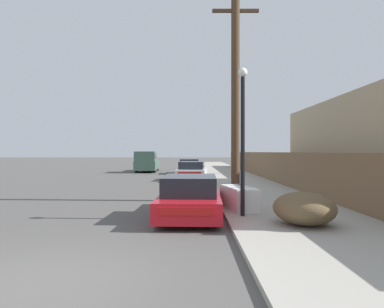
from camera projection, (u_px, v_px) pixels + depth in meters
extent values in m
plane|color=#4F4C49|center=(35.00, 286.00, 4.90)|extent=(220.00, 220.00, 0.00)
cube|color=#9E998E|center=(229.00, 174.00, 28.39)|extent=(4.20, 63.00, 0.12)
cube|color=silver|center=(239.00, 198.00, 10.75)|extent=(1.08, 1.92, 0.68)
cube|color=white|center=(239.00, 187.00, 10.75)|extent=(1.04, 1.84, 0.03)
cube|color=#333335|center=(239.00, 184.00, 11.34)|extent=(0.07, 0.20, 0.02)
cube|color=gray|center=(236.00, 186.00, 11.03)|extent=(0.75, 0.22, 0.01)
cube|color=gray|center=(242.00, 187.00, 10.48)|extent=(0.75, 0.22, 0.01)
cube|color=red|center=(190.00, 202.00, 10.26)|extent=(1.89, 4.43, 0.54)
cube|color=black|center=(190.00, 185.00, 9.87)|extent=(1.56, 2.15, 0.54)
cube|color=#B21414|center=(187.00, 212.00, 8.06)|extent=(1.35, 0.08, 0.19)
cylinder|color=black|center=(170.00, 198.00, 11.64)|extent=(0.22, 0.67, 0.66)
cylinder|color=black|center=(214.00, 199.00, 11.59)|extent=(0.22, 0.67, 0.66)
cylinder|color=black|center=(160.00, 213.00, 8.94)|extent=(0.22, 0.67, 0.66)
cylinder|color=black|center=(217.00, 213.00, 8.88)|extent=(0.22, 0.67, 0.66)
cube|color=silver|center=(192.00, 173.00, 23.15)|extent=(2.18, 4.45, 0.62)
cube|color=black|center=(192.00, 165.00, 22.98)|extent=(1.77, 2.53, 0.49)
cube|color=#B21414|center=(190.00, 174.00, 20.99)|extent=(1.44, 0.14, 0.22)
cylinder|color=black|center=(183.00, 174.00, 24.55)|extent=(0.25, 0.67, 0.65)
cylinder|color=black|center=(205.00, 174.00, 24.42)|extent=(0.25, 0.67, 0.65)
cylinder|color=black|center=(178.00, 177.00, 21.88)|extent=(0.25, 0.67, 0.65)
cylinder|color=black|center=(203.00, 177.00, 21.76)|extent=(0.25, 0.67, 0.65)
cube|color=gray|center=(189.00, 168.00, 29.83)|extent=(1.98, 4.49, 0.64)
cube|color=black|center=(189.00, 162.00, 29.65)|extent=(1.65, 2.54, 0.50)
cube|color=#B21414|center=(190.00, 168.00, 27.60)|extent=(1.40, 0.09, 0.22)
cylinder|color=black|center=(180.00, 169.00, 31.17)|extent=(0.23, 0.66, 0.65)
cylinder|color=black|center=(197.00, 169.00, 31.23)|extent=(0.23, 0.66, 0.65)
cylinder|color=black|center=(180.00, 171.00, 28.43)|extent=(0.23, 0.66, 0.65)
cylinder|color=black|center=(199.00, 171.00, 28.49)|extent=(0.23, 0.66, 0.65)
cube|color=#385647|center=(148.00, 165.00, 33.11)|extent=(2.08, 5.84, 0.86)
cube|color=#385647|center=(146.00, 156.00, 31.52)|extent=(1.88, 2.65, 0.86)
cube|color=black|center=(146.00, 156.00, 31.52)|extent=(1.91, 2.60, 0.47)
cylinder|color=black|center=(154.00, 168.00, 31.35)|extent=(0.28, 0.88, 0.87)
cylinder|color=black|center=(137.00, 168.00, 31.30)|extent=(0.28, 0.88, 0.87)
cylinder|color=black|center=(157.00, 166.00, 34.93)|extent=(0.28, 0.88, 0.87)
cylinder|color=black|center=(142.00, 166.00, 34.89)|extent=(0.28, 0.88, 0.87)
cylinder|color=#4C3826|center=(236.00, 94.00, 13.25)|extent=(0.33, 0.33, 8.07)
cube|color=#4C3826|center=(236.00, 11.00, 13.23)|extent=(1.80, 0.12, 0.12)
cylinder|color=black|center=(243.00, 147.00, 9.60)|extent=(0.12, 0.12, 3.90)
sphere|color=white|center=(243.00, 72.00, 9.59)|extent=(0.26, 0.26, 0.26)
ellipsoid|color=brown|center=(304.00, 208.00, 8.46)|extent=(1.51, 1.71, 0.81)
cube|color=brown|center=(263.00, 165.00, 23.91)|extent=(0.08, 39.25, 1.77)
cylinder|color=#282D42|center=(233.00, 168.00, 28.71)|extent=(0.28, 0.28, 0.83)
cylinder|color=beige|center=(233.00, 159.00, 28.70)|extent=(0.34, 0.34, 0.66)
sphere|color=#DBB293|center=(233.00, 154.00, 28.70)|extent=(0.25, 0.25, 0.25)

